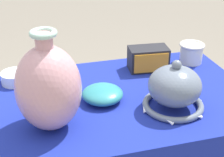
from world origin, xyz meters
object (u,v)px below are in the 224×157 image
Objects in this scene: vase_dome_bell at (174,89)px; cup_wide_ivory at (191,52)px; mosaic_tile_box at (148,59)px; bowl_shallow_teal at (103,94)px; vase_tall_bulbous at (48,87)px; pot_squat_porcelain at (15,77)px.

vase_dome_bell is 0.41m from cup_wide_ivory.
mosaic_tile_box is 1.16× the size of bowl_shallow_teal.
cup_wide_ivory is at bearing 9.80° from mosaic_tile_box.
cup_wide_ivory is (0.24, 0.33, -0.03)m from vase_dome_bell.
vase_dome_bell is 0.26m from bowl_shallow_teal.
vase_tall_bulbous is 0.43m from vase_dome_bell.
pot_squat_porcelain is 0.76m from cup_wide_ivory.
bowl_shallow_teal is at bearing -154.67° from cup_wide_ivory.
bowl_shallow_teal is at bearing 29.58° from vase_tall_bulbous.
vase_tall_bulbous is at bearing -139.80° from mosaic_tile_box.
vase_dome_bell is at bearing -125.46° from cup_wide_ivory.
mosaic_tile_box is at bearing -175.41° from cup_wide_ivory.
vase_dome_bell reaches higher than bowl_shallow_teal.
vase_tall_bulbous is at bearing -150.42° from bowl_shallow_teal.
mosaic_tile_box is 0.32m from bowl_shallow_teal.
mosaic_tile_box is at bearing 38.75° from bowl_shallow_teal.
cup_wide_ivory reaches higher than bowl_shallow_teal.
vase_tall_bulbous is 1.44× the size of vase_dome_bell.
vase_tall_bulbous reaches higher than mosaic_tile_box.
vase_tall_bulbous is 2.92× the size of pot_squat_porcelain.
vase_tall_bulbous is 2.92× the size of cup_wide_ivory.
mosaic_tile_box reaches higher than cup_wide_ivory.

